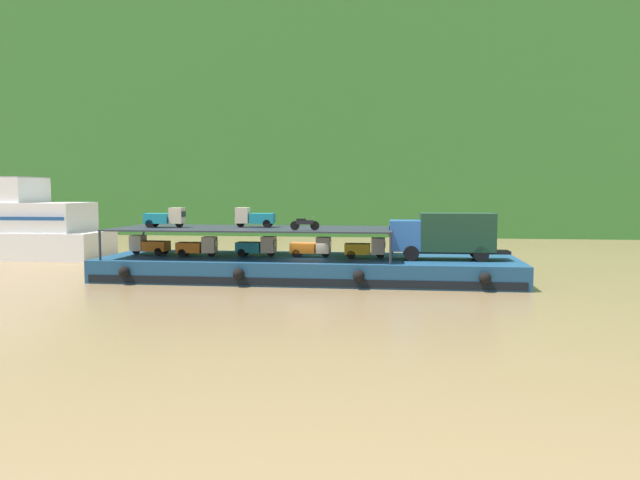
{
  "coord_description": "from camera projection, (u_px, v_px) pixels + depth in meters",
  "views": [
    {
      "loc": [
        6.32,
        -42.16,
        6.06
      ],
      "look_at": [
        0.84,
        0.0,
        2.7
      ],
      "focal_mm": 35.07,
      "sensor_mm": 36.0,
      "label": 1
    }
  ],
  "objects": [
    {
      "name": "mini_truck_lower_mid",
      "position": [
        257.0,
        246.0,
        43.47
      ],
      "size": [
        2.78,
        1.27,
        1.38
      ],
      "color": "teal",
      "rests_on": "cargo_barge"
    },
    {
      "name": "mini_truck_lower_bow",
      "position": [
        366.0,
        248.0,
        42.31
      ],
      "size": [
        2.76,
        1.23,
        1.38
      ],
      "color": "gold",
      "rests_on": "cargo_barge"
    },
    {
      "name": "mini_truck_lower_stern",
      "position": [
        149.0,
        245.0,
        44.56
      ],
      "size": [
        2.79,
        1.29,
        1.38
      ],
      "color": "orange",
      "rests_on": "cargo_barge"
    },
    {
      "name": "mini_truck_upper_stern",
      "position": [
        166.0,
        218.0,
        43.61
      ],
      "size": [
        2.77,
        1.24,
        1.38
      ],
      "color": "teal",
      "rests_on": "cargo_rack"
    },
    {
      "name": "covered_lorry",
      "position": [
        445.0,
        234.0,
        41.18
      ],
      "size": [
        7.9,
        2.45,
        3.1
      ],
      "color": "#285BA3",
      "rests_on": "cargo_barge"
    },
    {
      "name": "mini_truck_lower_fore",
      "position": [
        311.0,
        247.0,
        42.99
      ],
      "size": [
        2.78,
        1.28,
        1.38
      ],
      "color": "orange",
      "rests_on": "cargo_barge"
    },
    {
      "name": "mini_truck_upper_mid",
      "position": [
        254.0,
        217.0,
        43.88
      ],
      "size": [
        2.79,
        1.29,
        1.38
      ],
      "color": "teal",
      "rests_on": "cargo_rack"
    },
    {
      "name": "cargo_rack",
      "position": [
        254.0,
        229.0,
        43.18
      ],
      "size": [
        19.16,
        7.2,
        2.0
      ],
      "color": "#232833",
      "rests_on": "cargo_barge"
    },
    {
      "name": "cargo_barge",
      "position": [
        308.0,
        268.0,
        42.88
      ],
      "size": [
        28.36,
        8.58,
        1.5
      ],
      "color": "navy",
      "rests_on": "ground"
    },
    {
      "name": "motorcycle_upper_port",
      "position": [
        305.0,
        224.0,
        40.51
      ],
      "size": [
        1.9,
        0.55,
        0.87
      ],
      "color": "black",
      "rests_on": "cargo_rack"
    },
    {
      "name": "mini_truck_lower_aft",
      "position": [
        198.0,
        247.0,
        43.32
      ],
      "size": [
        2.78,
        1.27,
        1.38
      ],
      "color": "orange",
      "rests_on": "cargo_barge"
    },
    {
      "name": "ground_plane",
      "position": [
        308.0,
        279.0,
        42.96
      ],
      "size": [
        400.0,
        400.0,
        0.0
      ],
      "primitive_type": "plane",
      "color": "olive"
    },
    {
      "name": "hillside_far_bank",
      "position": [
        362.0,
        97.0,
        98.9
      ],
      "size": [
        123.62,
        40.71,
        36.94
      ],
      "color": "#33702D",
      "rests_on": "ground"
    }
  ]
}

